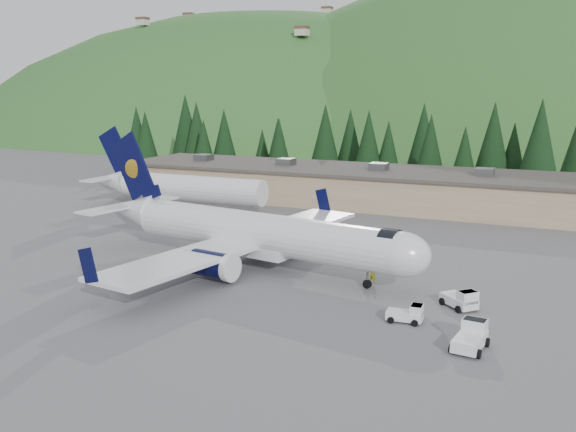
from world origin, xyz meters
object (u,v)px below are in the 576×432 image
Objects in this scene: second_airliner at (174,186)px; airliner at (252,233)px; baggage_tug_c at (471,337)px; terminal_building at (346,184)px; ramp_worker at (372,274)px; baggage_tug_b at (461,300)px; baggage_tug_a at (408,314)px.

airliner is at bearing -42.46° from second_airliner.
second_airliner is at bearing 60.07° from baggage_tug_c.
terminal_building reaches higher than ramp_worker.
terminal_building is at bearing 33.90° from baggage_tug_c.
baggage_tug_b is at bearing -59.81° from terminal_building.
baggage_tug_b is 0.05× the size of terminal_building.
second_airliner is 16.36× the size of ramp_worker.
second_airliner is 42.18m from ramp_worker.
ramp_worker is (-8.30, 3.64, 0.12)m from baggage_tug_b.
terminal_building is at bearing 38.78° from second_airliner.
ramp_worker is at bearing -67.25° from terminal_building.
baggage_tug_a is at bearing -36.38° from second_airliner.
second_airliner reaches higher than terminal_building.
baggage_tug_c is at bearing -35.85° from second_airliner.
second_airliner is 7.97× the size of baggage_tug_c.
second_airliner is (-23.85, 21.83, 0.04)m from airliner.
baggage_tug_c is (1.94, -7.62, 0.06)m from baggage_tug_b.
ramp_worker is (35.87, -22.05, -2.48)m from second_airliner.
baggage_tug_c is 2.05× the size of ramp_worker.
baggage_tug_c is 0.05× the size of terminal_building.
baggage_tug_c is at bearing 135.96° from ramp_worker.
ramp_worker is at bearing -31.58° from second_airliner.
airliner is 10.77× the size of baggage_tug_c.
airliner reaches higher than second_airliner.
airliner reaches higher than baggage_tug_c.
airliner is 11.36× the size of baggage_tug_b.
airliner is at bearing 149.88° from baggage_tug_a.
airliner is at bearing 68.62° from baggage_tug_c.
terminal_building is 41.30m from ramp_worker.
baggage_tug_a is at bearing -16.92° from airliner.
baggage_tug_a is 0.82× the size of baggage_tug_b.
baggage_tug_b is at bearing -1.57° from airliner.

